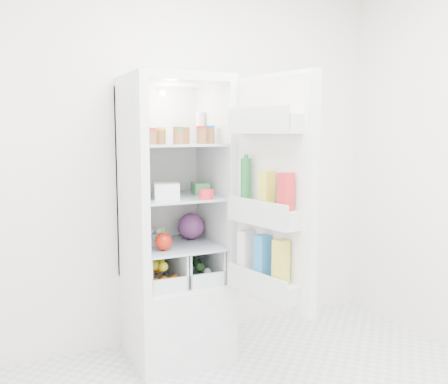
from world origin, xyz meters
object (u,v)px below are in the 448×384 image
red_cabbage (191,226)px  fridge_door (271,198)px  refrigerator (173,255)px  mushroom_bowl (154,238)px

red_cabbage → fridge_door: (0.22, -0.67, 0.26)m
red_cabbage → refrigerator: bearing=-166.0°
refrigerator → red_cabbage: 0.22m
fridge_door → mushroom_bowl: bearing=24.7°
mushroom_bowl → fridge_door: 0.87m
refrigerator → red_cabbage: bearing=14.0°
fridge_door → refrigerator: bearing=18.7°
mushroom_bowl → fridge_door: bearing=-54.5°
refrigerator → fridge_door: refrigerator is taller
red_cabbage → mushroom_bowl: (-0.25, -0.01, -0.05)m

